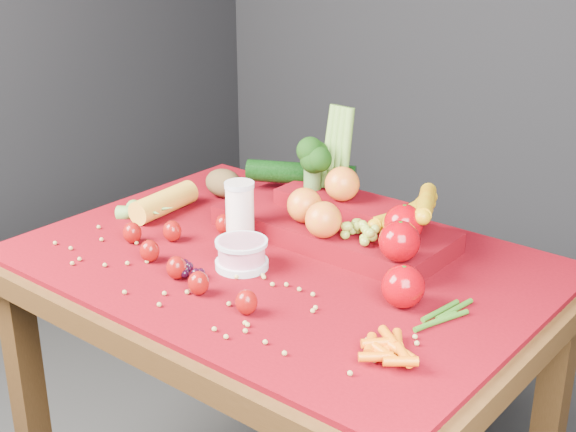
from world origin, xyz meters
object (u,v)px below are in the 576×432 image
Objects in this scene: milk_glass at (240,211)px; yogurt_bowl at (242,253)px; produce_mound at (343,215)px; table at (282,304)px.

yogurt_bowl is at bearing -46.46° from milk_glass.
milk_glass reaches higher than yogurt_bowl.
yogurt_bowl is (0.08, -0.09, -0.04)m from milk_glass.
milk_glass is 0.22m from produce_mound.
table is 0.22m from milk_glass.
milk_glass is (-0.12, 0.01, 0.18)m from table.
milk_glass is at bearing -138.02° from produce_mound.
produce_mound reaches higher than milk_glass.
produce_mound is at bearing 71.49° from yogurt_bowl.
produce_mound is (0.16, 0.15, -0.01)m from milk_glass.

